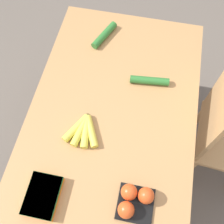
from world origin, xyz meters
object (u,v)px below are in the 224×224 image
(tomato_pack, at_px, (134,200))
(carrot_bag, at_px, (43,196))
(cucumber_far, at_px, (104,35))
(chair, at_px, (223,133))
(cucumber_near, at_px, (149,81))
(banana_bunch, at_px, (84,130))

(tomato_pack, relative_size, carrot_bag, 0.85)
(carrot_bag, bearing_deg, cucumber_far, 176.01)
(chair, relative_size, cucumber_far, 4.80)
(chair, xyz_separation_m, carrot_bag, (0.58, -0.85, 0.26))
(carrot_bag, bearing_deg, cucumber_near, 151.50)
(chair, xyz_separation_m, cucumber_near, (-0.10, -0.48, 0.25))
(carrot_bag, xyz_separation_m, cucumber_near, (-0.68, 0.37, -0.00))
(banana_bunch, distance_m, cucumber_near, 0.44)
(chair, bearing_deg, tomato_pack, 142.82)
(chair, bearing_deg, carrot_bag, 128.72)
(carrot_bag, bearing_deg, chair, 124.29)
(banana_bunch, distance_m, tomato_pack, 0.40)
(banana_bunch, relative_size, carrot_bag, 0.99)
(chair, height_order, tomato_pack, chair)
(banana_bunch, bearing_deg, tomato_pack, 46.84)
(tomato_pack, distance_m, carrot_bag, 0.39)
(chair, xyz_separation_m, cucumber_far, (-0.36, -0.78, 0.25))
(tomato_pack, xyz_separation_m, carrot_bag, (0.06, -0.39, -0.01))
(banana_bunch, height_order, tomato_pack, tomato_pack)
(tomato_pack, bearing_deg, carrot_bag, -81.26)
(carrot_bag, bearing_deg, banana_bunch, 164.11)
(banana_bunch, xyz_separation_m, tomato_pack, (0.27, 0.29, 0.02))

